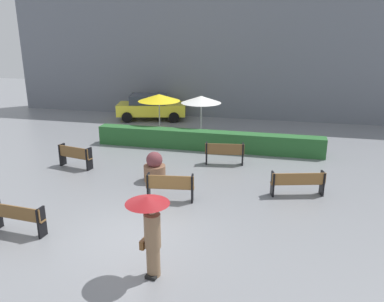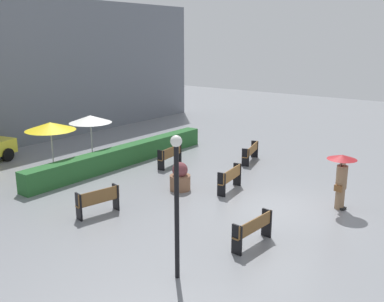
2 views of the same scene
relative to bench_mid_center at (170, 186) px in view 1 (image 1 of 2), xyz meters
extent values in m
plane|color=gray|center=(-0.45, -2.43, -0.55)|extent=(60.00, 60.00, 0.00)
cube|color=olive|center=(-0.01, 0.06, -0.09)|extent=(1.61, 0.44, 0.04)
cube|color=olive|center=(0.01, -0.08, 0.16)|extent=(1.58, 0.26, 0.45)
cube|color=black|center=(-0.73, -0.06, -0.09)|extent=(0.10, 0.33, 0.94)
cube|color=black|center=(0.72, 0.14, -0.09)|extent=(0.10, 0.33, 0.94)
cube|color=brown|center=(-4.73, 2.32, -0.10)|extent=(1.54, 0.56, 0.04)
cube|color=brown|center=(-4.76, 2.18, 0.14)|extent=(1.50, 0.35, 0.45)
cube|color=black|center=(-5.42, 2.45, -0.10)|extent=(0.13, 0.36, 0.92)
cube|color=black|center=(-4.05, 2.16, -0.10)|extent=(0.13, 0.36, 0.92)
cube|color=olive|center=(4.12, 1.50, -0.13)|extent=(1.85, 0.73, 0.04)
cube|color=olive|center=(4.16, 1.37, 0.09)|extent=(1.79, 0.52, 0.40)
cube|color=black|center=(3.29, 1.26, -0.13)|extent=(0.15, 0.35, 0.85)
cube|color=black|center=(4.96, 1.71, -0.13)|extent=(0.15, 0.35, 0.85)
cube|color=brown|center=(-3.54, -2.98, -0.09)|extent=(1.65, 0.35, 0.04)
cube|color=brown|center=(-3.55, -3.11, 0.13)|extent=(1.64, 0.17, 0.39)
cube|color=black|center=(-2.79, -3.05, -0.12)|extent=(0.09, 0.33, 0.87)
cube|color=brown|center=(1.19, 4.12, -0.09)|extent=(1.66, 0.47, 0.04)
cube|color=brown|center=(1.21, 3.98, 0.15)|extent=(1.63, 0.27, 0.45)
cube|color=black|center=(0.44, 4.00, -0.09)|extent=(0.11, 0.35, 0.93)
cube|color=black|center=(1.94, 4.21, -0.09)|extent=(0.11, 0.35, 0.93)
cylinder|color=#8C6B4C|center=(0.77, -4.04, -0.18)|extent=(0.32, 0.32, 0.76)
cube|color=black|center=(0.77, -4.10, -0.51)|extent=(0.30, 0.35, 0.08)
cylinder|color=#8C6B4C|center=(0.77, -4.04, 0.61)|extent=(0.38, 0.38, 0.82)
sphere|color=tan|center=(0.77, -4.04, 1.13)|extent=(0.21, 0.21, 0.21)
cube|color=brown|center=(0.55, -4.03, 0.25)|extent=(0.14, 0.29, 0.22)
cylinder|color=black|center=(0.67, -4.03, 0.90)|extent=(0.02, 0.02, 0.90)
cone|color=maroon|center=(0.67, -4.03, 1.35)|extent=(1.01, 1.01, 0.16)
cylinder|color=brown|center=(-1.09, 1.65, -0.26)|extent=(0.82, 0.82, 0.60)
sphere|color=brown|center=(-1.09, 1.65, 0.27)|extent=(0.61, 0.61, 0.61)
cylinder|color=silver|center=(-2.76, 7.52, 0.50)|extent=(0.06, 0.06, 2.12)
cone|color=yellow|center=(-2.76, 7.52, 1.56)|extent=(2.17, 2.17, 0.35)
cylinder|color=silver|center=(-0.55, 7.51, 0.50)|extent=(0.06, 0.06, 2.11)
cone|color=white|center=(-0.55, 7.51, 1.56)|extent=(2.01, 2.01, 0.35)
cube|color=#28602D|center=(0.08, 5.97, -0.11)|extent=(10.74, 0.70, 0.90)
cube|color=slate|center=(-0.45, 13.57, 3.48)|extent=(28.00, 1.20, 8.06)
cube|color=yellow|center=(-4.53, 11.47, 0.12)|extent=(4.48, 2.63, 0.70)
cube|color=#333842|center=(-4.73, 11.43, 0.74)|extent=(2.50, 2.06, 0.55)
cylinder|color=black|center=(-3.33, 12.64, -0.23)|extent=(0.67, 0.36, 0.64)
cylinder|color=black|center=(-2.95, 10.93, -0.23)|extent=(0.67, 0.36, 0.64)
cylinder|color=black|center=(-6.12, 12.01, -0.23)|extent=(0.67, 0.36, 0.64)
cylinder|color=black|center=(-5.73, 10.30, -0.23)|extent=(0.67, 0.36, 0.64)
camera|label=1|loc=(3.45, -11.54, 5.00)|focal=36.74mm
camera|label=2|loc=(-13.86, -8.65, 5.30)|focal=40.95mm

